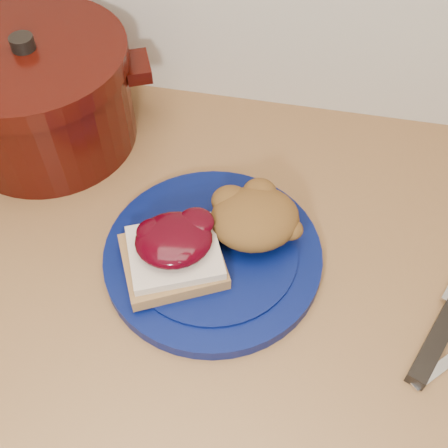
# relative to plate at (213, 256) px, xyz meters

# --- Properties ---
(base_cabinet) EXTENTS (4.00, 0.60, 0.86)m
(base_cabinet) POSITION_rel_plate_xyz_m (0.03, 0.01, -0.48)
(base_cabinet) COLOR beige
(base_cabinet) RESTS_ON floor
(plate) EXTENTS (0.35, 0.35, 0.02)m
(plate) POSITION_rel_plate_xyz_m (0.00, 0.00, 0.00)
(plate) COLOR #050E46
(plate) RESTS_ON wood_countertop
(sandwich) EXTENTS (0.15, 0.14, 0.06)m
(sandwich) POSITION_rel_plate_xyz_m (-0.04, -0.03, 0.04)
(sandwich) COLOR olive
(sandwich) RESTS_ON plate
(stuffing_mound) EXTENTS (0.14, 0.13, 0.05)m
(stuffing_mound) POSITION_rel_plate_xyz_m (0.04, 0.04, 0.04)
(stuffing_mound) COLOR brown
(stuffing_mound) RESTS_ON plate
(dutch_oven) EXTENTS (0.35, 0.35, 0.17)m
(dutch_oven) POSITION_rel_plate_xyz_m (-0.28, 0.17, 0.07)
(dutch_oven) COLOR black
(dutch_oven) RESTS_ON wood_countertop
(pepper_grinder) EXTENTS (0.07, 0.07, 0.13)m
(pepper_grinder) POSITION_rel_plate_xyz_m (-0.26, 0.21, 0.06)
(pepper_grinder) COLOR black
(pepper_grinder) RESTS_ON wood_countertop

